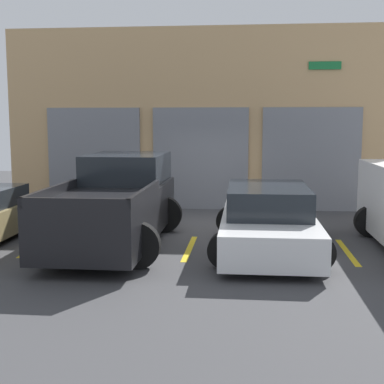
# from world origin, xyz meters

# --- Properties ---
(ground_plane) EXTENTS (28.00, 28.00, 0.00)m
(ground_plane) POSITION_xyz_m (0.00, 0.00, 0.00)
(ground_plane) COLOR #3D3D3F
(shophouse_building) EXTENTS (12.02, 0.68, 5.29)m
(shophouse_building) POSITION_xyz_m (-0.01, 3.28, 2.59)
(shophouse_building) COLOR tan
(shophouse_building) RESTS_ON ground
(pickup_truck) EXTENTS (2.46, 5.08, 1.84)m
(pickup_truck) POSITION_xyz_m (-1.58, -1.74, 0.87)
(pickup_truck) COLOR black
(pickup_truck) RESTS_ON ground
(sedan_white) EXTENTS (2.23, 4.57, 1.30)m
(sedan_white) POSITION_xyz_m (1.58, -1.98, 0.61)
(sedan_white) COLOR white
(sedan_white) RESTS_ON ground
(parking_stripe_left) EXTENTS (0.12, 2.20, 0.01)m
(parking_stripe_left) POSITION_xyz_m (-3.16, -2.01, 0.00)
(parking_stripe_left) COLOR gold
(parking_stripe_left) RESTS_ON ground
(parking_stripe_centre) EXTENTS (0.12, 2.20, 0.01)m
(parking_stripe_centre) POSITION_xyz_m (0.00, -2.01, 0.00)
(parking_stripe_centre) COLOR gold
(parking_stripe_centre) RESTS_ON ground
(parking_stripe_right) EXTENTS (0.12, 2.20, 0.01)m
(parking_stripe_right) POSITION_xyz_m (3.16, -2.01, 0.00)
(parking_stripe_right) COLOR gold
(parking_stripe_right) RESTS_ON ground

